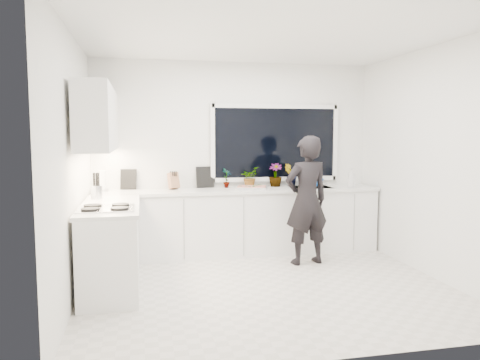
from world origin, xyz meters
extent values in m
cube|color=beige|center=(0.00, 0.00, -0.01)|extent=(4.00, 3.50, 0.02)
cube|color=white|center=(0.00, 1.76, 1.35)|extent=(4.00, 0.02, 2.70)
cube|color=white|center=(-2.01, 0.00, 1.35)|extent=(0.02, 3.50, 2.70)
cube|color=white|center=(2.01, 0.00, 1.35)|extent=(0.02, 3.50, 2.70)
cube|color=white|center=(0.00, 0.00, 2.71)|extent=(4.00, 3.50, 0.02)
cube|color=black|center=(0.60, 1.73, 1.55)|extent=(1.80, 0.02, 1.00)
cube|color=white|center=(0.00, 1.45, 0.44)|extent=(3.92, 0.58, 0.88)
cube|color=white|center=(-1.67, 0.35, 0.44)|extent=(0.58, 1.60, 0.88)
cube|color=silver|center=(0.00, 1.44, 0.90)|extent=(3.94, 0.62, 0.04)
cube|color=silver|center=(-1.67, 0.35, 0.90)|extent=(0.62, 1.60, 0.04)
cube|color=white|center=(-1.79, 0.70, 1.85)|extent=(0.34, 2.10, 0.70)
cube|color=silver|center=(1.05, 1.45, 0.87)|extent=(0.58, 0.42, 0.14)
cylinder|color=silver|center=(1.05, 1.65, 1.03)|extent=(0.03, 0.03, 0.22)
cube|color=black|center=(-1.69, 0.00, 0.94)|extent=(0.56, 0.48, 0.03)
imported|color=black|center=(0.75, 0.78, 0.83)|extent=(0.67, 0.50, 1.66)
cube|color=silver|center=(0.17, 1.42, 0.94)|extent=(0.50, 0.43, 0.03)
cube|color=red|center=(0.17, 1.42, 0.95)|extent=(0.46, 0.39, 0.01)
cylinder|color=blue|center=(1.16, 1.61, 0.98)|extent=(0.17, 0.17, 0.13)
cylinder|color=white|center=(-1.85, 1.55, 1.05)|extent=(0.14, 0.14, 0.26)
cube|color=olive|center=(-0.90, 1.59, 1.03)|extent=(0.16, 0.14, 0.22)
cylinder|color=silver|center=(-1.85, 0.80, 1.00)|extent=(0.17, 0.17, 0.16)
cube|color=black|center=(-1.51, 1.69, 1.06)|extent=(0.22, 0.07, 0.28)
cube|color=black|center=(-0.45, 1.69, 1.07)|extent=(0.25, 0.05, 0.30)
imported|color=#26662D|center=(-0.15, 1.61, 1.06)|extent=(0.16, 0.18, 0.28)
imported|color=#26662D|center=(0.19, 1.61, 1.07)|extent=(0.34, 0.35, 0.29)
imported|color=#26662D|center=(0.57, 1.61, 1.09)|extent=(0.24, 0.24, 0.34)
imported|color=#26662D|center=(0.80, 1.61, 1.08)|extent=(0.18, 0.15, 0.33)
imported|color=#D8BF66|center=(1.61, 1.30, 1.06)|extent=(0.13, 0.13, 0.27)
imported|color=#D8BF66|center=(1.63, 1.30, 1.01)|extent=(0.11, 0.11, 0.18)
camera|label=1|loc=(-1.33, -4.88, 1.69)|focal=35.00mm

